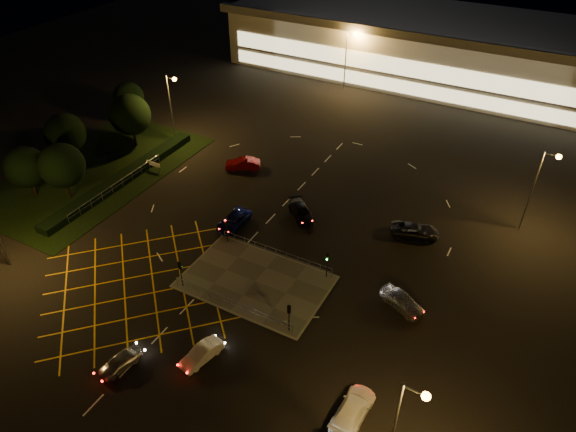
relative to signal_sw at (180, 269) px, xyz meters
The scene contains 26 objects.
ground 7.58m from the signal_sw, 56.28° to the left, with size 180.00×180.00×0.00m, color black.
pedestrian_island 7.57m from the signal_sw, 33.65° to the left, with size 14.00×9.00×0.12m, color #4C4944.
grass_verge 26.93m from the signal_sw, 153.45° to the left, with size 18.00×30.00×0.08m, color black.
hedge 22.55m from the signal_sw, 147.74° to the left, with size 2.00×26.00×1.00m, color black.
supermarket 68.13m from the signal_sw, 86.63° to the left, with size 72.00×26.50×10.50m.
streetlight_se 26.05m from the signal_sw, 18.14° to the right, with size 1.78×0.56×10.03m.
streetlight_nw 31.24m from the signal_sw, 129.19° to the left, with size 1.78×0.56×10.03m.
streetlight_ne 38.75m from the signal_sw, 42.43° to the left, with size 1.78×0.56×10.03m.
streetlight_far_left 54.44m from the signal_sw, 95.88° to the left, with size 1.78×0.56×10.03m.
signal_sw is the anchor object (origin of this frame).
signal_se 12.00m from the signal_sw, ahead, with size 0.28×0.30×3.15m.
signal_nw 7.99m from the signal_sw, 90.00° to the left, with size 0.28×0.30×3.15m.
signal_ne 14.41m from the signal_sw, 33.65° to the left, with size 0.28×0.30×3.15m.
tree_a 26.38m from the signal_sw, behind, with size 5.04×5.04×6.86m.
tree_b 30.55m from the signal_sw, 156.81° to the left, with size 5.40×5.40×7.35m.
tree_c 31.34m from the signal_sw, 140.20° to the left, with size 5.76×5.76×7.84m.
tree_d 39.73m from the signal_sw, 139.09° to the left, with size 4.68×4.68×6.37m.
tree_e 22.92m from the signal_sw, 164.76° to the left, with size 5.40×5.40×7.35m.
car_near_silver 10.42m from the signal_sw, 82.43° to the right, with size 1.51×3.77×1.28m, color silver.
car_queue_white 9.49m from the signal_sw, 42.18° to the right, with size 1.41×4.04×1.33m, color silver.
car_left_blue 11.03m from the signal_sw, 95.61° to the left, with size 2.29×4.97×1.38m, color #0D1453.
car_far_dkgrey 16.91m from the signal_sw, 72.84° to the left, with size 2.02×4.96×1.44m, color black.
car_right_silver 21.50m from the signal_sw, 21.10° to the left, with size 1.87×4.66×1.59m, color #9C9EA3.
car_circ_red 23.17m from the signal_sw, 107.50° to the left, with size 1.63×4.68×1.54m, color maroon.
car_east_grey 25.97m from the signal_sw, 46.60° to the left, with size 2.49×5.41×1.50m, color black.
car_approach_white 21.03m from the signal_sw, 14.27° to the right, with size 2.15×5.29×1.53m, color white.
Camera 1 is at (22.79, -33.54, 35.99)m, focal length 32.00 mm.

